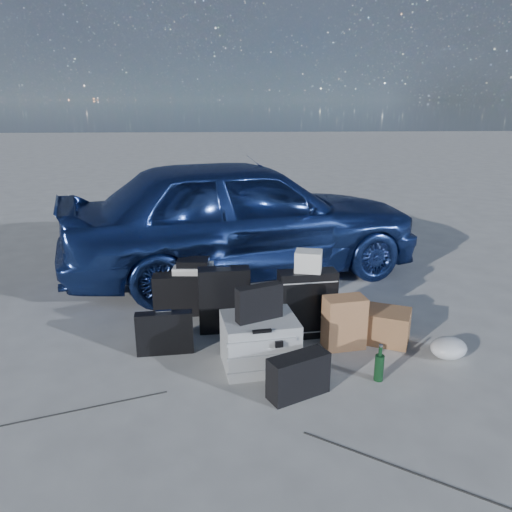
{
  "coord_description": "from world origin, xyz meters",
  "views": [
    {
      "loc": [
        -0.22,
        -3.36,
        1.98
      ],
      "look_at": [
        0.04,
        0.85,
        0.66
      ],
      "focal_mm": 35.0,
      "sensor_mm": 36.0,
      "label": 1
    }
  ],
  "objects": [
    {
      "name": "green_bottle",
      "position": [
        0.89,
        -0.16,
        0.14
      ],
      "size": [
        0.09,
        0.09,
        0.28
      ],
      "primitive_type": "cylinder",
      "rotation": [
        0.0,
        0.0,
        0.29
      ],
      "color": "black",
      "rests_on": "ground"
    },
    {
      "name": "messenger_bag",
      "position": [
        0.27,
        -0.32,
        0.15
      ],
      "size": [
        0.47,
        0.34,
        0.31
      ],
      "primitive_type": "cube",
      "rotation": [
        0.0,
        0.0,
        0.46
      ],
      "color": "black",
      "rests_on": "ground"
    },
    {
      "name": "cardboard_box",
      "position": [
        1.14,
        0.46,
        0.14
      ],
      "size": [
        0.47,
        0.45,
        0.28
      ],
      "primitive_type": "cube",
      "rotation": [
        0.0,
        0.0,
        -0.43
      ],
      "color": "#996742",
      "rests_on": "ground"
    },
    {
      "name": "laptop_bag",
      "position": [
        0.02,
        0.08,
        0.54
      ],
      "size": [
        0.37,
        0.23,
        0.27
      ],
      "primitive_type": "cube",
      "rotation": [
        0.0,
        0.0,
        0.42
      ],
      "color": "black",
      "rests_on": "pelican_case"
    },
    {
      "name": "kraft_bag",
      "position": [
        0.75,
        0.37,
        0.22
      ],
      "size": [
        0.36,
        0.25,
        0.44
      ],
      "primitive_type": "cube",
      "rotation": [
        0.0,
        0.0,
        0.16
      ],
      "color": "#9D6B44",
      "rests_on": "ground"
    },
    {
      "name": "duffel_bag",
      "position": [
        -0.53,
        1.23,
        0.2
      ],
      "size": [
        0.81,
        0.38,
        0.4
      ],
      "primitive_type": "cube",
      "rotation": [
        0.0,
        0.0,
        0.05
      ],
      "color": "black",
      "rests_on": "ground"
    },
    {
      "name": "suitcase_right",
      "position": [
        0.47,
        0.6,
        0.3
      ],
      "size": [
        0.51,
        0.23,
        0.6
      ],
      "primitive_type": "cube",
      "rotation": [
        0.0,
        0.0,
        0.11
      ],
      "color": "black",
      "rests_on": "ground"
    },
    {
      "name": "pelican_case",
      "position": [
        0.03,
        0.1,
        0.2
      ],
      "size": [
        0.61,
        0.53,
        0.4
      ],
      "primitive_type": "cube",
      "rotation": [
        0.0,
        0.0,
        0.14
      ],
      "color": "#AFB3B5",
      "rests_on": "ground"
    },
    {
      "name": "briefcase",
      "position": [
        -0.73,
        0.36,
        0.18
      ],
      "size": [
        0.47,
        0.14,
        0.36
      ],
      "primitive_type": "cube",
      "rotation": [
        0.0,
        0.0,
        0.09
      ],
      "color": "black",
      "rests_on": "ground"
    },
    {
      "name": "car",
      "position": [
        -0.02,
        2.29,
        0.7
      ],
      "size": [
        4.4,
        2.71,
        1.4
      ],
      "primitive_type": "imported",
      "rotation": [
        0.0,
        0.0,
        1.85
      ],
      "color": "navy",
      "rests_on": "ground"
    },
    {
      "name": "white_carton",
      "position": [
        0.47,
        0.61,
        0.69
      ],
      "size": [
        0.26,
        0.23,
        0.18
      ],
      "primitive_type": "cube",
      "rotation": [
        0.0,
        0.0,
        -0.25
      ],
      "color": "silver",
      "rests_on": "suitcase_right"
    },
    {
      "name": "plastic_bag",
      "position": [
        1.55,
        0.14,
        0.08
      ],
      "size": [
        0.38,
        0.36,
        0.17
      ],
      "primitive_type": "ellipsoid",
      "rotation": [
        0.0,
        0.0,
        0.41
      ],
      "color": "silver",
      "rests_on": "ground"
    },
    {
      "name": "flat_box_white",
      "position": [
        -0.54,
        1.24,
        0.43
      ],
      "size": [
        0.39,
        0.3,
        0.06
      ],
      "primitive_type": "cube",
      "rotation": [
        0.0,
        0.0,
        -0.08
      ],
      "color": "silver",
      "rests_on": "duffel_bag"
    },
    {
      "name": "suitcase_left",
      "position": [
        -0.25,
        0.75,
        0.29
      ],
      "size": [
        0.46,
        0.19,
        0.59
      ],
      "primitive_type": "cube",
      "rotation": [
        0.0,
        0.0,
        0.07
      ],
      "color": "black",
      "rests_on": "ground"
    },
    {
      "name": "flat_box_black",
      "position": [
        -0.54,
        1.23,
        0.49
      ],
      "size": [
        0.31,
        0.23,
        0.06
      ],
      "primitive_type": "cube",
      "rotation": [
        0.0,
        0.0,
        -0.06
      ],
      "color": "black",
      "rests_on": "flat_box_white"
    },
    {
      "name": "ground",
      "position": [
        0.0,
        0.0,
        0.0
      ],
      "size": [
        60.0,
        60.0,
        0.0
      ],
      "primitive_type": "plane",
      "color": "#A8A8A3",
      "rests_on": "ground"
    }
  ]
}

